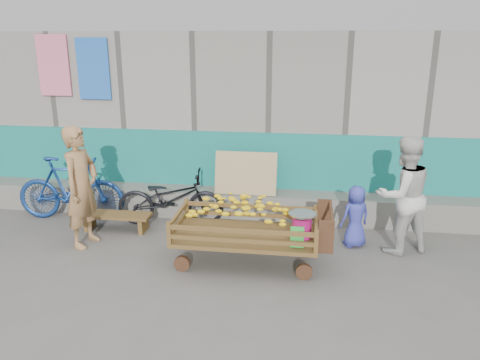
# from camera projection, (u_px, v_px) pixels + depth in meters

# --- Properties ---
(ground) EXTENTS (80.00, 80.00, 0.00)m
(ground) POSITION_uv_depth(u_px,v_px,m) (198.00, 285.00, 5.71)
(ground) COLOR #57554F
(ground) RESTS_ON ground
(building_wall) EXTENTS (12.00, 3.50, 3.00)m
(building_wall) POSITION_uv_depth(u_px,v_px,m) (243.00, 114.00, 9.12)
(building_wall) COLOR gray
(building_wall) RESTS_ON ground
(banana_cart) EXTENTS (2.06, 0.94, 0.88)m
(banana_cart) POSITION_uv_depth(u_px,v_px,m) (243.00, 221.00, 6.12)
(banana_cart) COLOR #553C16
(banana_cart) RESTS_ON ground
(bench) EXTENTS (1.10, 0.33, 0.27)m
(bench) POSITION_uv_depth(u_px,v_px,m) (116.00, 218.00, 7.30)
(bench) COLOR #553C16
(bench) RESTS_ON ground
(vendor_man) EXTENTS (0.51, 0.69, 1.75)m
(vendor_man) POSITION_uv_depth(u_px,v_px,m) (81.00, 187.00, 6.61)
(vendor_man) COLOR #9E7347
(vendor_man) RESTS_ON ground
(woman) EXTENTS (0.99, 0.89, 1.66)m
(woman) POSITION_uv_depth(u_px,v_px,m) (403.00, 195.00, 6.41)
(woman) COLOR silver
(woman) RESTS_ON ground
(child) EXTENTS (0.52, 0.46, 0.90)m
(child) POSITION_uv_depth(u_px,v_px,m) (355.00, 216.00, 6.68)
(child) COLOR #373FAB
(child) RESTS_ON ground
(bicycle_dark) EXTENTS (1.75, 0.80, 0.89)m
(bicycle_dark) POSITION_uv_depth(u_px,v_px,m) (171.00, 198.00, 7.46)
(bicycle_dark) COLOR black
(bicycle_dark) RESTS_ON ground
(bicycle_blue) EXTENTS (1.80, 0.65, 1.06)m
(bicycle_blue) POSITION_uv_depth(u_px,v_px,m) (71.00, 189.00, 7.65)
(bicycle_blue) COLOR navy
(bicycle_blue) RESTS_ON ground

